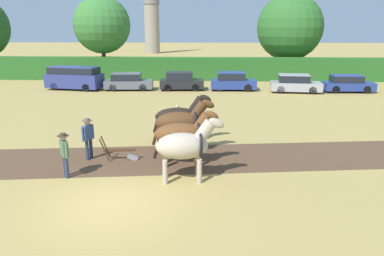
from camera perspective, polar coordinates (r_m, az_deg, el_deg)
name	(u,v)px	position (r m, az deg, el deg)	size (l,w,h in m)	color
ground_plane	(108,204)	(12.52, -12.70, -11.26)	(240.00, 240.00, 0.00)	#A88E4C
plowed_furrow_strip	(72,161)	(16.64, -17.88, -4.84)	(30.39, 3.66, 0.01)	brown
hedgerow	(178,69)	(39.73, -2.15, 9.02)	(74.10, 1.54, 2.36)	#286023
tree_left	(102,25)	(42.53, -13.57, 15.02)	(6.05, 6.05, 8.66)	brown
tree_center_left	(290,27)	(43.63, 14.67, 14.61)	(7.17, 7.17, 8.95)	brown
draft_horse_lead_left	(185,145)	(13.50, -1.08, -2.68)	(2.64, 1.23, 2.44)	#B2A38E
draft_horse_lead_right	(183,134)	(15.01, -1.43, -0.89)	(2.75, 1.17, 2.35)	brown
draft_horse_trail_left	(181,122)	(16.50, -1.69, 0.89)	(2.79, 1.23, 2.49)	#513319
draft_horse_trail_right	(180,116)	(18.05, -1.88, 1.83)	(2.86, 1.13, 2.43)	black
plow	(123,153)	(16.15, -10.50, -3.76)	(1.61, 0.51, 1.13)	#4C331E
farmer_at_plow	(88,135)	(16.38, -15.56, -1.07)	(0.45, 0.63, 1.79)	#28334C
farmer_beside_team	(177,117)	(19.59, -2.23, 1.65)	(0.38, 0.59, 1.57)	#38332D
farmer_onlooker_left	(65,152)	(14.68, -18.85, -3.43)	(0.45, 0.56, 1.73)	#28334C
parked_van	(74,78)	(35.25, -17.49, 7.30)	(5.20, 2.74, 2.03)	navy
parked_car_left	(128,82)	(33.90, -9.70, 6.95)	(4.30, 2.02, 1.51)	#565B66
parked_car_center_left	(181,81)	(33.49, -1.67, 7.12)	(3.95, 2.05, 1.59)	black
parked_car_center	(233,82)	(33.55, 6.21, 7.06)	(3.97, 1.84, 1.60)	navy
parked_car_center_right	(295,84)	(33.36, 15.44, 6.51)	(4.35, 2.13, 1.54)	#9E9EA8
parked_car_right	(348,84)	(35.02, 22.62, 6.23)	(4.23, 1.81, 1.46)	navy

